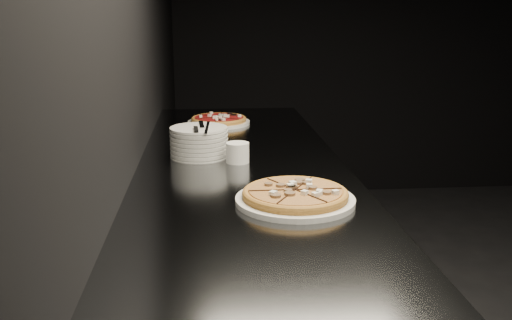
{
  "coord_description": "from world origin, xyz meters",
  "views": [
    {
      "loc": [
        -2.25,
        -1.95,
        1.46
      ],
      "look_at": [
        -2.08,
        -0.0,
        0.94
      ],
      "focal_mm": 40.0,
      "sensor_mm": 36.0,
      "label": 1
    }
  ],
  "objects": [
    {
      "name": "cutlery",
      "position": [
        -2.27,
        0.13,
        1.04
      ],
      "size": [
        0.08,
        0.23,
        0.01
      ],
      "rotation": [
        0.0,
        0.0,
        0.06
      ],
      "color": "#B7BBBF",
      "rests_on": "plate_stack"
    },
    {
      "name": "pizza_tomato",
      "position": [
        -2.19,
        0.78,
        0.94
      ],
      "size": [
        0.35,
        0.35,
        0.03
      ],
      "rotation": [
        0.0,
        0.0,
        0.38
      ],
      "color": "silver",
      "rests_on": "counter"
    },
    {
      "name": "wall_left",
      "position": [
        -2.5,
        0.0,
        1.4
      ],
      "size": [
        0.02,
        5.0,
        2.8
      ],
      "primitive_type": "cube",
      "color": "black",
      "rests_on": "floor"
    },
    {
      "name": "counter",
      "position": [
        -2.13,
        0.0,
        0.46
      ],
      "size": [
        0.74,
        2.44,
        0.92
      ],
      "color": "#5B5E63",
      "rests_on": "floor"
    },
    {
      "name": "ramekin",
      "position": [
        -2.14,
        0.05,
        0.96
      ],
      "size": [
        0.08,
        0.08,
        0.07
      ],
      "color": "silver",
      "rests_on": "counter"
    },
    {
      "name": "plate_stack",
      "position": [
        -2.28,
        0.15,
        0.98
      ],
      "size": [
        0.21,
        0.21,
        0.11
      ],
      "color": "silver",
      "rests_on": "counter"
    },
    {
      "name": "pizza_mushroom",
      "position": [
        -2.0,
        -0.41,
        0.94
      ],
      "size": [
        0.34,
        0.34,
        0.04
      ],
      "rotation": [
        0.0,
        0.0,
        0.0
      ],
      "color": "silver",
      "rests_on": "counter"
    },
    {
      "name": "wall_back",
      "position": [
        0.0,
        2.5,
        1.4
      ],
      "size": [
        5.0,
        0.02,
        2.8
      ],
      "primitive_type": "cube",
      "color": "black",
      "rests_on": "floor"
    }
  ]
}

